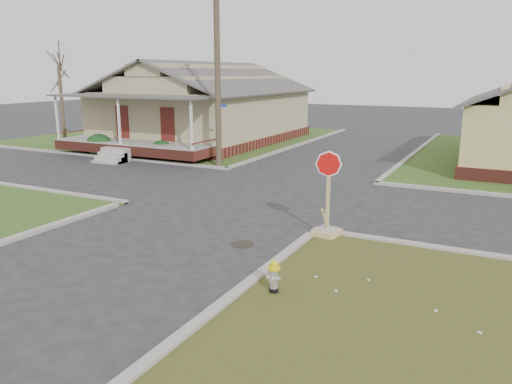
% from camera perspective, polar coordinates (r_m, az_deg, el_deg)
% --- Properties ---
extents(ground, '(120.00, 120.00, 0.00)m').
position_cam_1_polar(ground, '(15.04, -8.03, -4.13)').
color(ground, '#262628').
rests_on(ground, ground).
extents(verge_far_left, '(19.00, 19.00, 0.05)m').
position_cam_1_polar(verge_far_left, '(36.83, -8.69, 6.29)').
color(verge_far_left, '#2D4F1C').
rests_on(verge_far_left, ground).
extents(curbs, '(80.00, 40.00, 0.12)m').
position_cam_1_polar(curbs, '(19.19, 0.50, -0.14)').
color(curbs, '#9A958B').
rests_on(curbs, ground).
extents(manhole, '(0.64, 0.64, 0.01)m').
position_cam_1_polar(manhole, '(13.53, -1.54, -5.99)').
color(manhole, black).
rests_on(manhole, ground).
extents(corner_house, '(10.10, 15.50, 5.30)m').
position_cam_1_polar(corner_house, '(33.85, -5.94, 9.59)').
color(corner_house, maroon).
rests_on(corner_house, ground).
extents(utility_pole, '(1.80, 0.28, 9.00)m').
position_cam_1_polar(utility_pole, '(24.10, -4.43, 13.76)').
color(utility_pole, '#3D3223').
rests_on(utility_pole, ground).
extents(tree_far_left, '(0.22, 0.22, 4.90)m').
position_cam_1_polar(tree_far_left, '(35.47, -21.29, 9.29)').
color(tree_far_left, '#3D3223').
rests_on(tree_far_left, verge_far_left).
extents(fire_hydrant, '(0.26, 0.26, 0.71)m').
position_cam_1_polar(fire_hydrant, '(10.48, 2.07, -9.40)').
color(fire_hydrant, black).
rests_on(fire_hydrant, ground).
extents(stop_sign, '(0.68, 0.67, 2.41)m').
position_cam_1_polar(stop_sign, '(14.12, 8.14, -2.89)').
color(stop_sign, tan).
rests_on(stop_sign, ground).
extents(hedge_left, '(1.50, 1.23, 1.15)m').
position_cam_1_polar(hedge_left, '(29.26, -17.50, 5.19)').
color(hedge_left, '#143819').
rests_on(hedge_left, verge_far_left).
extents(hedge_right, '(1.33, 1.09, 1.01)m').
position_cam_1_polar(hedge_right, '(27.17, -10.77, 4.84)').
color(hedge_right, '#143819').
rests_on(hedge_right, verge_far_left).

